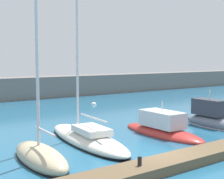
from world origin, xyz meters
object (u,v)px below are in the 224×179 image
at_px(sailboat_sand_second, 40,156).
at_px(dock_bollard, 140,161).
at_px(motorboat_slate_fifth, 214,119).
at_px(mooring_buoy_white, 94,105).
at_px(motorboat_red_fourth, 162,129).
at_px(sailboat_ivory_third, 87,136).

bearing_deg(sailboat_sand_second, dock_bollard, -145.09).
bearing_deg(motorboat_slate_fifth, mooring_buoy_white, 5.94).
height_order(sailboat_sand_second, dock_bollard, sailboat_sand_second).
xyz_separation_m(motorboat_red_fourth, mooring_buoy_white, (4.96, 16.53, -0.40)).
height_order(sailboat_ivory_third, mooring_buoy_white, sailboat_ivory_third).
xyz_separation_m(motorboat_red_fourth, motorboat_slate_fifth, (5.44, -0.51, 0.24)).
relative_size(sailboat_sand_second, sailboat_ivory_third, 0.55).
distance_m(sailboat_ivory_third, mooring_buoy_white, 18.72).
bearing_deg(motorboat_slate_fifth, sailboat_sand_second, 96.03).
bearing_deg(mooring_buoy_white, sailboat_sand_second, -130.75).
bearing_deg(sailboat_ivory_third, mooring_buoy_white, -28.38).
relative_size(sailboat_ivory_third, mooring_buoy_white, 29.03).
xyz_separation_m(sailboat_sand_second, motorboat_slate_fifth, (15.56, 0.46, 0.30)).
bearing_deg(mooring_buoy_white, sailboat_ivory_third, -125.04).
height_order(sailboat_sand_second, mooring_buoy_white, sailboat_sand_second).
bearing_deg(mooring_buoy_white, motorboat_red_fourth, -106.70).
relative_size(sailboat_sand_second, dock_bollard, 23.27).
bearing_deg(sailboat_sand_second, motorboat_slate_fifth, -83.84).
xyz_separation_m(sailboat_sand_second, dock_bollard, (2.84, -4.82, 0.39)).
height_order(sailboat_sand_second, motorboat_slate_fifth, sailboat_sand_second).
bearing_deg(sailboat_ivory_third, sailboat_sand_second, 123.38).
distance_m(motorboat_slate_fifth, mooring_buoy_white, 17.06).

